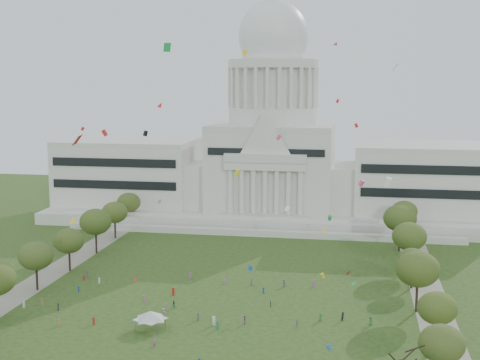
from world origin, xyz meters
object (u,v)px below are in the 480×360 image
Objects in this scene: capitol at (272,157)px; person_0 at (371,321)px; event_tent at (150,315)px; big_bare_tree at (402,356)px.

capitol is 113.39m from person_0.
event_tent is 5.16× the size of person_0.
big_bare_tree reaches higher than person_0.
big_bare_tree is 6.90× the size of person_0.
capitol is at bearing 105.02° from big_bare_tree.
capitol is 12.50× the size of big_bare_tree.
capitol is at bearing 162.41° from person_0.
person_0 is at bearing -72.11° from capitol.
big_bare_tree reaches higher than event_tent.
event_tent reaches higher than person_0.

